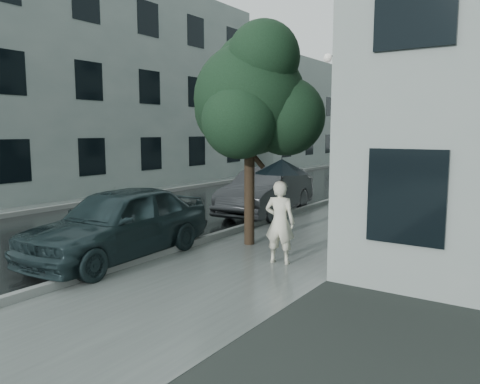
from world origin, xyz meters
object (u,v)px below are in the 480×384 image
Objects in this scene: pedestrian at (280,222)px; street_tree at (252,98)px; car_near at (119,222)px; lamp_post at (337,118)px; car_far at (267,191)px.

pedestrian is 0.33× the size of street_tree.
street_tree is at bearing 55.24° from car_near.
pedestrian is at bearing -90.55° from lamp_post.
lamp_post is at bearing 83.38° from car_near.
lamp_post is 4.56m from car_far.
lamp_post is at bearing 97.61° from street_tree.
street_tree is at bearing -98.41° from lamp_post.
car_near is (-2.96, -1.50, -0.09)m from pedestrian.
pedestrian is at bearing 23.69° from car_near.
car_far is at bearing 87.96° from car_near.
car_far is (-3.08, 4.69, -0.10)m from pedestrian.
street_tree reaches higher than pedestrian.
car_far is at bearing -116.77° from lamp_post.
street_tree is 7.49m from lamp_post.
lamp_post reaches higher than street_tree.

